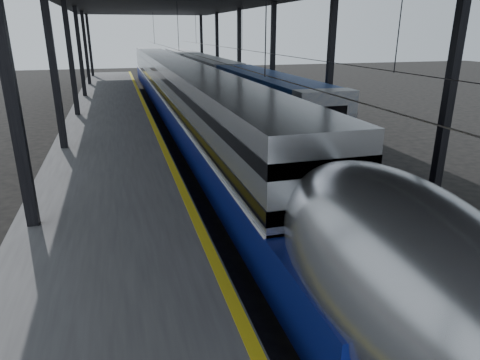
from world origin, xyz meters
name	(u,v)px	position (x,y,z in m)	size (l,w,h in m)	color
ground	(251,312)	(0.00, 0.00, 0.00)	(160.00, 160.00, 0.00)	black
platform	(110,133)	(-3.50, 20.00, 0.50)	(6.00, 80.00, 1.00)	#4C4C4F
yellow_strip	(153,124)	(-0.70, 20.00, 1.00)	(0.30, 80.00, 0.01)	yellow
rails	(228,132)	(4.50, 20.00, 0.08)	(6.52, 80.00, 0.16)	slate
tgv_train	(182,95)	(2.00, 24.71, 2.15)	(3.21, 65.20, 4.59)	#AAACB1
second_train	(211,78)	(7.00, 37.00, 2.11)	(3.02, 56.05, 4.17)	navy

